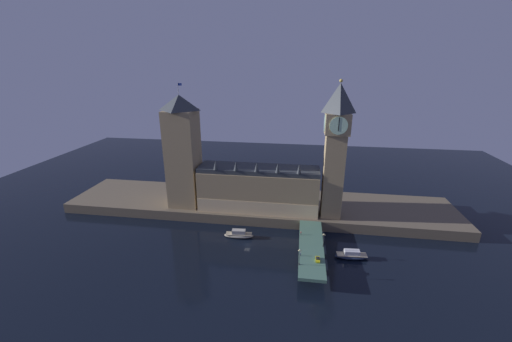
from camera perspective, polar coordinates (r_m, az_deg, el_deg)
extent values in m
plane|color=black|center=(152.88, -1.64, -13.29)|extent=(400.00, 400.00, 0.00)
cube|color=brown|center=(185.41, 0.45, -6.21)|extent=(220.00, 42.00, 5.35)
cube|color=#9E845B|center=(170.77, 0.46, -3.52)|extent=(64.14, 17.18, 21.74)
cube|color=beige|center=(165.76, 0.03, -6.89)|extent=(64.14, 0.20, 7.83)
cube|color=#2D3338|center=(166.51, 0.47, 0.31)|extent=(64.14, 15.81, 2.40)
cone|color=#2D3338|center=(162.84, -7.36, 1.05)|extent=(2.40, 2.40, 4.78)
cone|color=#2D3338|center=(160.34, -3.68, 0.88)|extent=(2.40, 2.40, 4.78)
cone|color=#2D3338|center=(158.52, 0.10, 0.71)|extent=(2.40, 2.40, 4.78)
cone|color=#2D3338|center=(157.41, 3.96, 0.52)|extent=(2.40, 2.40, 4.78)
cone|color=#2D3338|center=(157.02, 7.85, 0.34)|extent=(2.40, 2.40, 4.78)
cube|color=#9E845B|center=(163.77, 13.81, -0.95)|extent=(9.89, 9.89, 43.92)
cube|color=#9E845B|center=(156.87, 14.59, 8.37)|extent=(11.67, 11.67, 10.13)
cylinder|color=#B7E5B7|center=(151.05, 14.80, 7.96)|extent=(8.43, 0.25, 8.43)
cylinder|color=#B7E5B7|center=(162.71, 14.39, 8.75)|extent=(8.43, 0.25, 8.43)
cylinder|color=#B7E5B7|center=(157.62, 16.76, 8.23)|extent=(0.25, 8.43, 8.43)
cylinder|color=#B7E5B7|center=(156.35, 12.40, 8.50)|extent=(0.25, 8.43, 8.43)
cube|color=black|center=(150.75, 14.83, 8.18)|extent=(0.36, 0.10, 6.32)
pyramid|color=#2D3338|center=(155.23, 14.96, 12.72)|extent=(11.67, 11.67, 13.88)
sphere|color=gold|center=(154.65, 15.21, 15.57)|extent=(1.60, 1.60, 1.60)
cube|color=#9E845B|center=(176.04, -13.03, 2.11)|extent=(15.87, 15.87, 53.22)
pyramid|color=#2D3338|center=(169.95, -13.81, 12.01)|extent=(16.19, 16.19, 7.88)
cylinder|color=#99999E|center=(169.30, -14.00, 14.34)|extent=(0.24, 0.24, 6.00)
cube|color=navy|center=(168.75, -13.70, 15.06)|extent=(2.00, 0.08, 1.20)
cube|color=#4C7560|center=(144.42, 10.00, -13.44)|extent=(10.66, 46.00, 1.40)
cube|color=brown|center=(136.45, 10.02, -17.01)|extent=(9.06, 3.20, 4.18)
cube|color=brown|center=(145.93, 9.94, -14.37)|extent=(9.06, 3.20, 4.18)
cube|color=brown|center=(155.68, 9.86, -12.05)|extent=(9.06, 3.20, 4.18)
cube|color=yellow|center=(134.83, 11.15, -15.50)|extent=(1.73, 3.88, 0.68)
cube|color=black|center=(134.51, 11.17, -15.30)|extent=(1.42, 1.75, 0.45)
cylinder|color=black|center=(134.01, 11.53, -15.87)|extent=(0.22, 0.64, 0.64)
cylinder|color=black|center=(133.90, 10.80, -15.85)|extent=(0.22, 0.64, 0.64)
cylinder|color=black|center=(135.99, 11.48, -15.29)|extent=(0.22, 0.64, 0.64)
cylinder|color=black|center=(135.88, 10.77, -15.27)|extent=(0.22, 0.64, 0.64)
cylinder|color=black|center=(136.59, 8.06, -14.86)|extent=(0.28, 0.28, 0.79)
cylinder|color=navy|center=(136.19, 8.08, -14.61)|extent=(0.38, 0.38, 0.66)
sphere|color=tan|center=(135.95, 8.09, -14.46)|extent=(0.21, 0.21, 0.21)
cylinder|color=black|center=(151.12, 8.16, -11.25)|extent=(0.28, 0.28, 0.85)
cylinder|color=maroon|center=(150.74, 8.17, -11.00)|extent=(0.38, 0.38, 0.71)
sphere|color=tan|center=(150.50, 8.18, -10.84)|extent=(0.23, 0.23, 0.23)
cylinder|color=#2D3333|center=(131.51, 7.84, -16.42)|extent=(0.56, 0.56, 0.50)
cylinder|color=#2D3333|center=(129.73, 7.90, -15.30)|extent=(0.18, 0.18, 5.75)
sphere|color=#F9E5A3|center=(127.84, 7.97, -14.03)|extent=(0.60, 0.60, 0.60)
sphere|color=#F9E5A3|center=(128.03, 7.76, -14.15)|extent=(0.44, 0.44, 0.44)
sphere|color=#F9E5A3|center=(128.04, 8.17, -14.17)|extent=(0.44, 0.44, 0.44)
cylinder|color=#2D3333|center=(144.24, 12.10, -13.19)|extent=(0.56, 0.56, 0.50)
cylinder|color=#2D3333|center=(142.80, 12.18, -12.25)|extent=(0.18, 0.18, 5.05)
sphere|color=#F9E5A3|center=(141.25, 12.26, -11.18)|extent=(0.60, 0.60, 0.60)
sphere|color=#F9E5A3|center=(141.39, 12.07, -11.30)|extent=(0.44, 0.44, 0.44)
sphere|color=#F9E5A3|center=(141.47, 12.44, -11.31)|extent=(0.44, 0.44, 0.44)
ellipsoid|color=#B2A893|center=(158.45, -3.15, -11.62)|extent=(14.78, 5.51, 2.04)
cube|color=tan|center=(157.98, -3.15, -11.33)|extent=(12.98, 4.49, 0.24)
cube|color=#B7B2A8|center=(157.41, -3.16, -10.97)|extent=(6.71, 3.24, 2.04)
ellipsoid|color=#1E2842|center=(149.43, 16.97, -14.61)|extent=(15.03, 5.60, 2.00)
cube|color=tan|center=(148.94, 17.01, -14.32)|extent=(13.21, 4.55, 0.24)
cube|color=silver|center=(148.34, 17.05, -13.95)|extent=(6.82, 3.30, 2.00)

